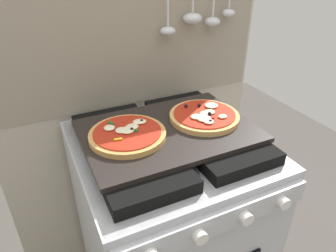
{
  "coord_description": "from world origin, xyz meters",
  "views": [
    {
      "loc": [
        -0.37,
        -0.77,
        1.42
      ],
      "look_at": [
        0.0,
        0.0,
        0.93
      ],
      "focal_mm": 32.99,
      "sensor_mm": 36.0,
      "label": 1
    }
  ],
  "objects_px": {
    "baking_tray": "(168,131)",
    "pizza_right": "(204,116)",
    "stove": "(168,231)",
    "pizza_left": "(128,134)"
  },
  "relations": [
    {
      "from": "stove",
      "to": "pizza_left",
      "type": "height_order",
      "value": "pizza_left"
    },
    {
      "from": "pizza_right",
      "to": "pizza_left",
      "type": "bearing_deg",
      "value": 179.63
    },
    {
      "from": "stove",
      "to": "pizza_right",
      "type": "bearing_deg",
      "value": 2.84
    },
    {
      "from": "pizza_left",
      "to": "pizza_right",
      "type": "distance_m",
      "value": 0.27
    },
    {
      "from": "stove",
      "to": "baking_tray",
      "type": "bearing_deg",
      "value": 90.0
    },
    {
      "from": "pizza_right",
      "to": "baking_tray",
      "type": "bearing_deg",
      "value": -177.84
    },
    {
      "from": "pizza_left",
      "to": "pizza_right",
      "type": "xyz_separation_m",
      "value": [
        0.27,
        -0.0,
        0.0
      ]
    },
    {
      "from": "baking_tray",
      "to": "pizza_right",
      "type": "distance_m",
      "value": 0.14
    },
    {
      "from": "stove",
      "to": "pizza_right",
      "type": "distance_m",
      "value": 0.5
    },
    {
      "from": "stove",
      "to": "pizza_left",
      "type": "relative_size",
      "value": 3.84
    }
  ]
}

